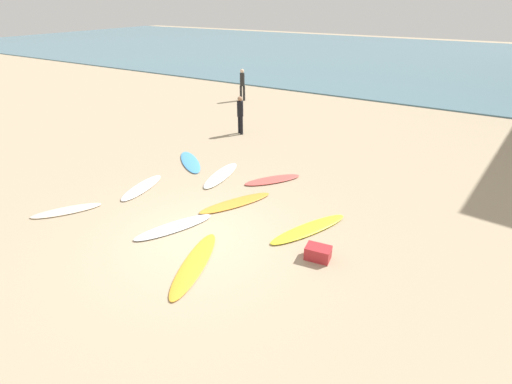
{
  "coord_description": "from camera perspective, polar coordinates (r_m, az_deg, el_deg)",
  "views": [
    {
      "loc": [
        5.55,
        -6.29,
        5.63
      ],
      "look_at": [
        0.23,
        2.55,
        0.3
      ],
      "focal_mm": 26.62,
      "sensor_mm": 36.0,
      "label": 1
    }
  ],
  "objects": [
    {
      "name": "beach_cooler",
      "position": [
        9.32,
        9.3,
        -9.02
      ],
      "size": [
        0.64,
        0.46,
        0.34
      ],
      "primitive_type": "cube",
      "rotation": [
        0.0,
        0.0,
        0.13
      ],
      "color": "#B2282D",
      "rests_on": "ground_plane"
    },
    {
      "name": "surfboard_5",
      "position": [
        12.48,
        -26.56,
        -2.5
      ],
      "size": [
        1.5,
        1.87,
        0.06
      ],
      "primitive_type": "ellipsoid",
      "rotation": [
        0.0,
        0.0,
        -0.6
      ],
      "color": "beige",
      "rests_on": "ground_plane"
    },
    {
      "name": "surfboard_6",
      "position": [
        10.62,
        -12.21,
        -5.16
      ],
      "size": [
        1.42,
        2.27,
        0.08
      ],
      "primitive_type": "ellipsoid",
      "rotation": [
        0.0,
        0.0,
        2.72
      ],
      "color": "silver",
      "rests_on": "ground_plane"
    },
    {
      "name": "surfboard_7",
      "position": [
        14.67,
        -9.85,
        4.48
      ],
      "size": [
        2.12,
        1.88,
        0.07
      ],
      "primitive_type": "ellipsoid",
      "rotation": [
        0.0,
        0.0,
        0.89
      ],
      "color": "#4A9CE4",
      "rests_on": "ground_plane"
    },
    {
      "name": "surfboard_8",
      "position": [
        11.57,
        -3.08,
        -1.63
      ],
      "size": [
        1.58,
        2.4,
        0.08
      ],
      "primitive_type": "ellipsoid",
      "rotation": [
        0.0,
        0.0,
        -0.47
      ],
      "color": "orange",
      "rests_on": "ground_plane"
    },
    {
      "name": "ocean_water",
      "position": [
        43.92,
        24.77,
        17.67
      ],
      "size": [
        120.0,
        40.0,
        0.08
      ],
      "primitive_type": "cube",
      "color": "slate",
      "rests_on": "ground_plane"
    },
    {
      "name": "ground_plane",
      "position": [
        10.1,
        -8.67,
        -6.92
      ],
      "size": [
        120.0,
        120.0,
        0.0
      ],
      "primitive_type": "plane",
      "color": "tan"
    },
    {
      "name": "surfboard_0",
      "position": [
        9.2,
        -9.25,
        -10.61
      ],
      "size": [
        1.33,
        2.63,
        0.07
      ],
      "primitive_type": "ellipsoid",
      "rotation": [
        0.0,
        0.0,
        0.31
      ],
      "color": "#F3A028",
      "rests_on": "ground_plane"
    },
    {
      "name": "beachgoer_near",
      "position": [
        23.56,
        -2.08,
        16.06
      ],
      "size": [
        0.34,
        0.33,
        1.85
      ],
      "rotation": [
        0.0,
        0.0,
        3.36
      ],
      "color": "black",
      "rests_on": "ground_plane"
    },
    {
      "name": "surfboard_1",
      "position": [
        13.02,
        2.49,
        1.85
      ],
      "size": [
        1.66,
        1.94,
        0.08
      ],
      "primitive_type": "ellipsoid",
      "rotation": [
        0.0,
        0.0,
        2.49
      ],
      "color": "#DC544C",
      "rests_on": "ground_plane"
    },
    {
      "name": "surfboard_4",
      "position": [
        10.4,
        7.95,
        -5.51
      ],
      "size": [
        1.56,
        2.53,
        0.09
      ],
      "primitive_type": "ellipsoid",
      "rotation": [
        0.0,
        0.0,
        2.7
      ],
      "color": "yellow",
      "rests_on": "ground_plane"
    },
    {
      "name": "beachgoer_mid",
      "position": [
        17.44,
        -2.39,
        11.74
      ],
      "size": [
        0.38,
        0.38,
        1.71
      ],
      "rotation": [
        0.0,
        0.0,
        5.76
      ],
      "color": "black",
      "rests_on": "ground_plane"
    },
    {
      "name": "surfboard_3",
      "position": [
        13.04,
        -16.78,
        0.66
      ],
      "size": [
        0.94,
        2.1,
        0.08
      ],
      "primitive_type": "ellipsoid",
      "rotation": [
        0.0,
        0.0,
        3.33
      ],
      "color": "white",
      "rests_on": "ground_plane"
    },
    {
      "name": "surfboard_2",
      "position": [
        13.4,
        -5.29,
        2.55
      ],
      "size": [
        0.96,
        2.37,
        0.08
      ],
      "primitive_type": "ellipsoid",
      "rotation": [
        0.0,
        0.0,
        3.3
      ],
      "color": "silver",
      "rests_on": "ground_plane"
    }
  ]
}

